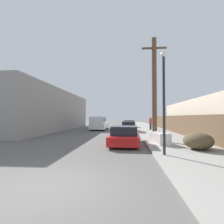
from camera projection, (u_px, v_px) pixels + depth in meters
The scene contains 14 objects.
ground_plane at pixel (48, 190), 4.36m from camera, with size 220.00×220.00×0.00m, color #595654.
sidewalk_curb at pixel (148, 128), 27.33m from camera, with size 4.20×63.00×0.12m, color gray.
discarded_fridge at pixel (160, 138), 11.15m from camera, with size 1.09×1.89×0.73m.
parked_sports_car_red at pixel (125, 136), 11.38m from camera, with size 2.03×4.23×1.23m.
car_parked_mid at pixel (129, 127), 20.90m from camera, with size 1.76×4.46×1.30m.
car_parked_far at pixel (128, 124), 29.74m from camera, with size 2.23×4.84×1.27m.
pickup_truck at pixel (99, 123), 24.11m from camera, with size 2.02×5.42×1.87m.
utility_pole at pixel (154, 88), 12.79m from camera, with size 1.80×0.35×7.54m.
street_lamp at pixel (164, 94), 7.92m from camera, with size 0.26×0.26×4.70m.
brush_pile at pixel (198, 141), 9.18m from camera, with size 1.51×1.56×0.88m.
wooden_fence at pixel (172, 124), 20.33m from camera, with size 0.08×32.22×1.85m, color brown.
building_left_block at pixel (43, 111), 24.49m from camera, with size 7.00×22.22×5.38m, color gray.
building_right_house at pixel (218, 117), 17.93m from camera, with size 6.00×18.76×3.56m, color beige.
pedestrian at pixel (150, 123), 23.54m from camera, with size 0.34×0.34×1.76m.
Camera 1 is at (1.96, -4.26, 1.82)m, focal length 28.00 mm.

